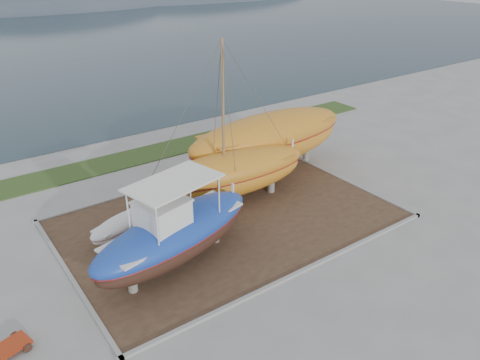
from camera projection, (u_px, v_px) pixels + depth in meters
ground at (273, 252)px, 23.92m from camera, size 140.00×140.00×0.00m
dirt_patch at (229, 219)px, 26.83m from camera, size 18.00×12.00×0.06m
curb_frame at (229, 218)px, 26.81m from camera, size 18.60×12.60×0.15m
grass_strip at (143, 155)px, 35.21m from camera, size 44.00×3.00×0.08m
blue_caique at (175, 225)px, 21.97m from camera, size 9.72×4.99×4.47m
white_dinghy at (120, 228)px, 24.82m from camera, size 4.11×2.74×1.16m
orange_sailboat at (231, 127)px, 26.35m from camera, size 10.23×3.72×9.81m
orange_bare_hull at (269, 145)px, 31.48m from camera, size 12.59×4.07×4.10m
red_trailer at (10, 349)px, 17.90m from camera, size 2.42×1.66×0.31m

